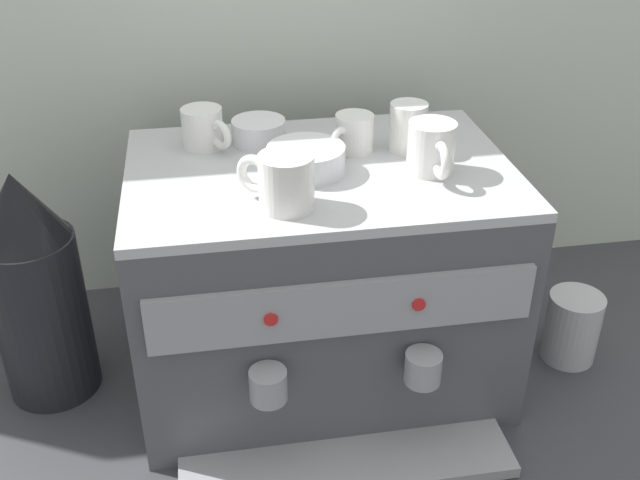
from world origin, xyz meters
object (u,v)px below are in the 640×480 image
Objects in this scene: ceramic_bowl_0 at (306,160)px; coffee_grinder at (36,290)px; ceramic_cup_3 at (409,128)px; milk_pitcher at (572,327)px; ceramic_cup_4 at (353,133)px; ceramic_cup_2 at (432,148)px; ceramic_bowl_1 at (259,132)px; espresso_machine at (320,276)px; ceramic_cup_1 at (283,181)px; ceramic_cup_0 at (204,128)px.

coffee_grinder is at bearing 175.07° from ceramic_bowl_0.
ceramic_cup_3 is 0.77× the size of milk_pitcher.
ceramic_bowl_0 is (-0.09, -0.07, -0.01)m from ceramic_cup_4.
ceramic_bowl_0 reaches higher than coffee_grinder.
milk_pitcher is (0.30, -0.00, -0.38)m from ceramic_cup_2.
ceramic_bowl_1 is 0.46m from coffee_grinder.
ceramic_cup_4 reaches higher than espresso_machine.
ceramic_cup_4 reaches higher than ceramic_bowl_0.
ceramic_cup_2 is 1.13× the size of ceramic_cup_3.
ceramic_bowl_1 is at bearing 93.02° from ceramic_cup_1.
ceramic_cup_2 is 0.30m from ceramic_bowl_1.
ceramic_cup_3 reaches higher than espresso_machine.
ceramic_cup_0 is 0.38m from ceramic_cup_2.
ceramic_cup_3 is 0.68m from coffee_grinder.
ceramic_bowl_1 is at bearing 125.33° from espresso_machine.
espresso_machine is 5.90× the size of ceramic_cup_3.
coffee_grinder is (-0.40, 0.15, -0.24)m from ceramic_cup_1.
ceramic_cup_3 is at bearing 98.41° from ceramic_cup_2.
ceramic_bowl_0 is 0.14m from ceramic_bowl_1.
ceramic_cup_4 reaches higher than ceramic_bowl_1.
ceramic_cup_0 is 0.25m from ceramic_cup_4.
ceramic_cup_2 is (0.34, -0.16, 0.01)m from ceramic_cup_0.
ceramic_cup_0 reaches higher than coffee_grinder.
ceramic_cup_2 is 0.28× the size of coffee_grinder.
ceramic_cup_3 reaches higher than ceramic_bowl_0.
ceramic_cup_2 is at bearing 179.52° from milk_pitcher.
ceramic_cup_0 is at bearing 165.96° from milk_pitcher.
ceramic_cup_1 is 1.05× the size of ceramic_cup_3.
ceramic_cup_4 is (-0.10, 0.10, -0.01)m from ceramic_cup_2.
ceramic_bowl_1 is (-0.09, 0.12, 0.22)m from espresso_machine.
ceramic_cup_3 reaches higher than milk_pitcher.
ceramic_cup_4 is (0.14, 0.18, -0.01)m from ceramic_cup_1.
ceramic_bowl_0 is (-0.19, 0.04, -0.02)m from ceramic_cup_2.
ceramic_cup_1 is 0.66m from milk_pitcher.
ceramic_bowl_0 is at bearing -38.69° from ceramic_cup_0.
ceramic_cup_1 is 0.25m from ceramic_cup_2.
espresso_machine is at bearing -33.21° from ceramic_cup_0.
ceramic_cup_1 is 0.23m from ceramic_cup_4.
espresso_machine is 1.46× the size of coffee_grinder.
ceramic_cup_2 is (0.24, 0.08, -0.00)m from ceramic_cup_1.
ceramic_bowl_1 is at bearing 147.18° from ceramic_cup_2.
coffee_grinder is at bearing -167.21° from ceramic_bowl_1.
espresso_machine is at bearing 58.40° from ceramic_cup_1.
milk_pitcher is (0.47, -0.04, -0.13)m from espresso_machine.
ceramic_cup_0 is 1.14× the size of ceramic_cup_4.
ceramic_cup_2 is 0.48m from milk_pitcher.
ceramic_cup_4 is 0.62× the size of milk_pitcher.
ceramic_bowl_0 is (-0.18, -0.05, -0.02)m from ceramic_cup_3.
ceramic_cup_4 is 0.16m from ceramic_bowl_1.
ceramic_cup_4 is 0.91× the size of ceramic_bowl_1.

